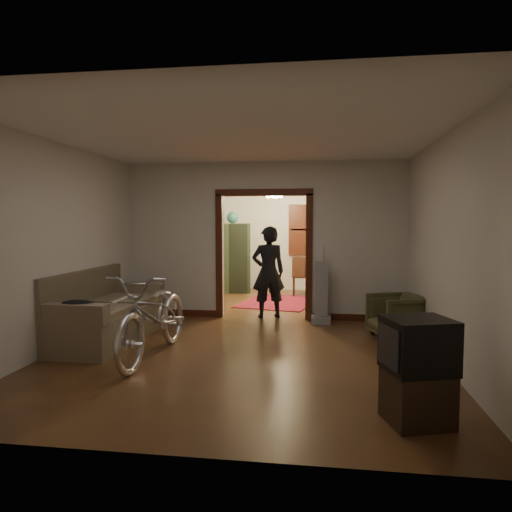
% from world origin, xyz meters
% --- Properties ---
extents(floor, '(5.00, 8.50, 0.01)m').
position_xyz_m(floor, '(0.00, 0.00, 0.00)').
color(floor, '#3D2313').
rests_on(floor, ground).
extents(ceiling, '(5.00, 8.50, 0.01)m').
position_xyz_m(ceiling, '(0.00, 0.00, 2.80)').
color(ceiling, white).
rests_on(ceiling, floor).
extents(wall_back, '(5.00, 0.02, 2.80)m').
position_xyz_m(wall_back, '(0.00, 4.25, 1.40)').
color(wall_back, beige).
rests_on(wall_back, floor).
extents(wall_left, '(0.02, 8.50, 2.80)m').
position_xyz_m(wall_left, '(-2.50, 0.00, 1.40)').
color(wall_left, beige).
rests_on(wall_left, floor).
extents(wall_right, '(0.02, 8.50, 2.80)m').
position_xyz_m(wall_right, '(2.50, 0.00, 1.40)').
color(wall_right, beige).
rests_on(wall_right, floor).
extents(partition_wall, '(5.00, 0.14, 2.80)m').
position_xyz_m(partition_wall, '(0.00, 0.75, 1.40)').
color(partition_wall, beige).
rests_on(partition_wall, floor).
extents(door_casing, '(1.74, 0.20, 2.32)m').
position_xyz_m(door_casing, '(0.00, 0.75, 1.10)').
color(door_casing, '#3D180D').
rests_on(door_casing, floor).
extents(far_window, '(0.98, 0.06, 1.28)m').
position_xyz_m(far_window, '(0.70, 4.21, 1.55)').
color(far_window, black).
rests_on(far_window, wall_back).
extents(chandelier, '(0.24, 0.24, 0.24)m').
position_xyz_m(chandelier, '(0.00, 2.50, 2.35)').
color(chandelier, '#FFE0A5').
rests_on(chandelier, ceiling).
extents(light_switch, '(0.08, 0.01, 0.12)m').
position_xyz_m(light_switch, '(1.05, 0.68, 1.25)').
color(light_switch, silver).
rests_on(light_switch, partition_wall).
extents(sofa, '(1.04, 2.25, 1.02)m').
position_xyz_m(sofa, '(-2.11, -1.13, 0.51)').
color(sofa, brown).
rests_on(sofa, floor).
extents(rolled_paper, '(0.09, 0.75, 0.09)m').
position_xyz_m(rolled_paper, '(-2.01, -0.83, 0.53)').
color(rolled_paper, beige).
rests_on(rolled_paper, sofa).
extents(jacket, '(0.46, 0.35, 0.13)m').
position_xyz_m(jacket, '(-2.06, -2.04, 0.68)').
color(jacket, black).
rests_on(jacket, sofa).
extents(bicycle, '(0.79, 2.12, 1.10)m').
position_xyz_m(bicycle, '(-1.09, -1.88, 0.55)').
color(bicycle, silver).
rests_on(bicycle, floor).
extents(armchair, '(0.93, 0.91, 0.66)m').
position_xyz_m(armchair, '(2.15, -0.44, 0.33)').
color(armchair, '#484728').
rests_on(armchair, floor).
extents(tv_stand, '(0.61, 0.58, 0.46)m').
position_xyz_m(tv_stand, '(1.83, -3.42, 0.23)').
color(tv_stand, black).
rests_on(tv_stand, floor).
extents(crt_tv, '(0.64, 0.61, 0.46)m').
position_xyz_m(crt_tv, '(1.83, -3.42, 0.68)').
color(crt_tv, black).
rests_on(crt_tv, tv_stand).
extents(vacuum, '(0.37, 0.32, 1.07)m').
position_xyz_m(vacuum, '(1.03, 0.40, 0.54)').
color(vacuum, gray).
rests_on(vacuum, floor).
extents(person, '(0.70, 0.58, 1.66)m').
position_xyz_m(person, '(0.08, 0.78, 0.83)').
color(person, black).
rests_on(person, floor).
extents(oriental_rug, '(1.79, 2.14, 0.01)m').
position_xyz_m(oriental_rug, '(0.12, 2.37, 0.01)').
color(oriental_rug, maroon).
rests_on(oriental_rug, floor).
extents(locker, '(0.93, 0.63, 1.71)m').
position_xyz_m(locker, '(-1.13, 3.66, 0.85)').
color(locker, '#1F2E1C').
rests_on(locker, floor).
extents(globe, '(0.29, 0.29, 0.29)m').
position_xyz_m(globe, '(-1.13, 3.66, 1.94)').
color(globe, '#1E5972').
rests_on(globe, locker).
extents(desk, '(1.01, 0.60, 0.73)m').
position_xyz_m(desk, '(1.24, 3.60, 0.36)').
color(desk, '#321B10').
rests_on(desk, floor).
extents(desk_chair, '(0.52, 0.52, 0.94)m').
position_xyz_m(desk_chair, '(0.58, 3.33, 0.47)').
color(desk_chair, '#321B10').
rests_on(desk_chair, floor).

